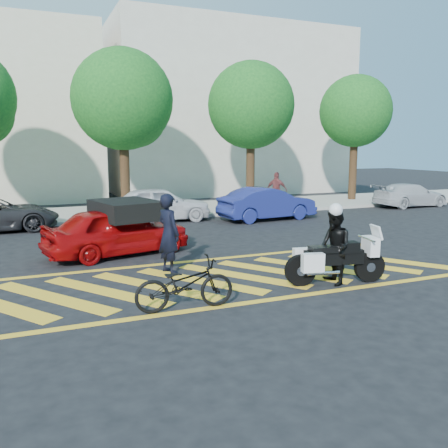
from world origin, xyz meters
name	(u,v)px	position (x,y,z in m)	size (l,w,h in m)	color
ground	(223,278)	(0.00, 0.00, 0.00)	(90.00, 90.00, 0.00)	black
sidewalk	(126,212)	(0.00, 12.00, 0.07)	(60.00, 5.00, 0.15)	#9E998E
crosswalk	(222,278)	(-0.04, 0.00, 0.00)	(12.33, 4.00, 0.01)	gold
building_right	(227,112)	(9.00, 21.00, 5.50)	(16.00, 8.00, 11.00)	beige
tree_center	(125,103)	(0.13, 12.06, 5.10)	(4.60, 4.60, 7.56)	black
tree_right	(253,109)	(6.63, 12.06, 5.05)	(4.40, 4.40, 7.41)	black
tree_far_right	(356,114)	(13.13, 12.06, 4.94)	(4.00, 4.00, 7.10)	black
officer_bike	(169,233)	(-1.06, 1.01, 1.00)	(0.73, 0.48, 2.00)	black
bicycle	(185,284)	(-1.55, -1.78, 0.51)	(0.68, 1.96, 1.03)	black
police_motorcycle	(334,259)	(2.19, -1.42, 0.58)	(2.42, 0.97, 1.08)	black
officer_moto	(334,247)	(2.17, -1.43, 0.87)	(0.85, 0.66, 1.74)	black
red_convertible	(117,231)	(-1.90, 3.50, 0.72)	(1.70, 4.22, 1.44)	#930608
parked_mid_right	(159,204)	(0.87, 9.20, 0.74)	(1.74, 4.32, 1.47)	silver
parked_right	(267,204)	(5.30, 7.80, 0.71)	(1.49, 4.28, 1.41)	navy
parked_far_right	(410,195)	(14.41, 8.94, 0.61)	(1.71, 4.21, 1.22)	#B7B9BF
pedestrian_right	(277,190)	(6.96, 10.00, 1.04)	(1.04, 0.43, 1.77)	brown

